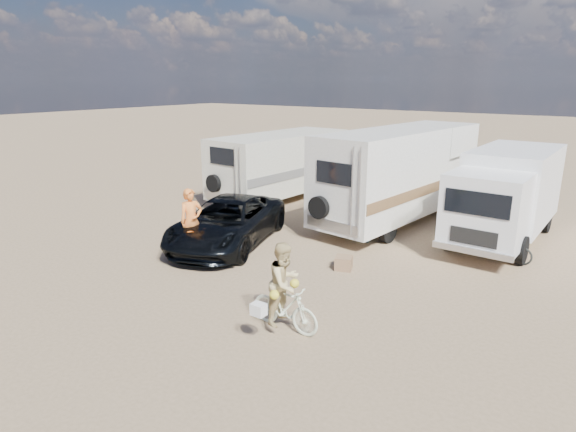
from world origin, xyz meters
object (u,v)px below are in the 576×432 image
Objects in this scene: bike_parked at (506,247)px; cooler at (363,234)px; dark_suv at (227,222)px; crate at (344,263)px; rider_man at (192,226)px; rv_left at (280,167)px; bike_woman at (285,307)px; rv_main at (399,176)px; box_truck at (505,197)px; rider_woman at (285,291)px; bike_man at (193,241)px.

bike_parked is 4.31m from cooler.
bike_parked is at bearing 7.15° from dark_suv.
rider_man is at bearing -157.34° from crate.
bike_parked is 4.84m from crate.
rv_left is 4.01× the size of bike_woman.
rv_left is 11.68m from bike_woman.
box_truck is (3.69, -0.14, -0.24)m from rv_main.
rider_woman is (6.99, -9.31, -0.55)m from rv_left.
bike_parked is at bearing 2.79° from cooler.
box_truck is 13.78× the size of crate.
rv_main reaches higher than box_truck.
rv_main is 17.20× the size of crate.
dark_suv is 4.44m from cooler.
rv_main is 4.25× the size of bike_man.
bike_parked is (2.87, 7.01, -0.47)m from rider_woman.
bike_man is 5.15m from bike_woman.
rv_left reaches higher than bike_parked.
rider_man is (-7.10, -6.92, -0.51)m from box_truck.
rv_main reaches higher than cooler.
rider_man is at bearing 22.37° from bike_man.
dark_suv is 1.49m from bike_man.
rv_main is 5.64m from rv_left.
dark_suv is 3.47× the size of bike_parked.
box_truck is 3.35× the size of rider_man.
bike_woman is 3.26× the size of cooler.
dark_suv is at bearing 20.08° from rider_man.
rv_main is 15.52× the size of cooler.
rider_man reaches higher than bike_parked.
box_truck is 8.94m from dark_suv.
rider_woman is (4.77, -1.95, -0.07)m from rider_man.
box_truck is at bearing 4.50° from rv_main.
bike_woman is at bearing -89.81° from rider_man.
dark_suv is (-3.35, -5.59, -0.97)m from rv_main.
cooler is (-1.37, 6.29, -0.67)m from rider_woman.
rv_main is 4.86m from bike_parked.
rv_left reaches higher than bike_woman.
dark_suv reaches higher than bike_parked.
cooler is at bearing 13.21° from rider_woman.
rider_man is 9.19m from bike_parked.
bike_man is at bearing -110.53° from dark_suv.
bike_woman is 7.58m from bike_parked.
rv_left is 1.27× the size of dark_suv.
box_truck reaches higher than rider_man.
rv_main is at bearing 9.56° from bike_woman.
rider_woman is at bearing -80.31° from crate.
rv_main reaches higher than bike_woman.
box_truck is 3.63× the size of rider_woman.
cooler is 1.11× the size of crate.
bike_woman is (1.37, -9.00, -1.20)m from rv_main.
box_truck reaches higher than cooler.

